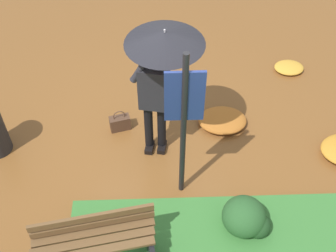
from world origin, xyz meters
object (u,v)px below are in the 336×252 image
handbag (120,123)px  park_bench (94,241)px  info_sign_post (184,114)px  person_with_umbrella (160,64)px

handbag → park_bench: size_ratio=0.26×
info_sign_post → handbag: bearing=127.7°
person_with_umbrella → park_bench: (-0.80, -1.72, -1.15)m
info_sign_post → handbag: 1.93m
person_with_umbrella → handbag: (-0.61, 0.37, -1.42)m
handbag → park_bench: (-0.19, -2.09, 0.28)m
info_sign_post → person_with_umbrella: bearing=108.7°
person_with_umbrella → info_sign_post: 0.79m
handbag → park_bench: 2.11m
info_sign_post → park_bench: size_ratio=1.64×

